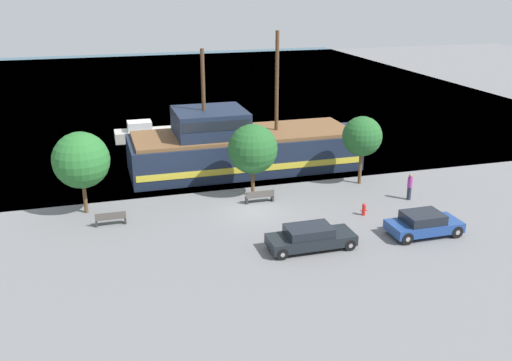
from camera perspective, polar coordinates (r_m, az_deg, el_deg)
ground_plane at (r=35.91m, az=-0.43°, el=-2.96°), size 160.00×160.00×0.00m
water_surface at (r=77.69m, az=-9.45°, el=9.04°), size 80.00×80.00×0.00m
pirate_ship at (r=43.21m, az=-1.47°, el=3.41°), size 18.43×6.08×10.24m
moored_boat_dockside at (r=52.45m, az=-11.18°, el=4.69°), size 5.26×2.09×1.74m
parked_car_curb_front at (r=30.80m, az=5.46°, el=-5.68°), size 4.70×1.87×1.29m
parked_car_curb_mid at (r=33.59m, az=16.42°, el=-4.17°), size 4.12×1.98×1.35m
fire_hydrant at (r=35.60m, az=10.74°, el=-2.80°), size 0.42×0.25×0.76m
bench_promenade_east at (r=36.91m, az=0.38°, el=-1.58°), size 1.87×0.45×0.85m
bench_promenade_west at (r=34.63m, az=-14.34°, el=-3.68°), size 1.78×0.45×0.85m
pedestrian_walking_near at (r=38.60m, az=15.11°, el=-0.59°), size 0.32×0.32×1.78m
tree_row_east at (r=35.94m, az=-17.10°, el=1.95°), size 3.44×3.44×5.13m
tree_row_mideast at (r=37.23m, az=-0.33°, el=3.16°), size 3.27×3.27×4.89m
tree_row_midwest at (r=40.19m, az=10.57°, el=4.35°), size 2.77×2.77×4.84m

